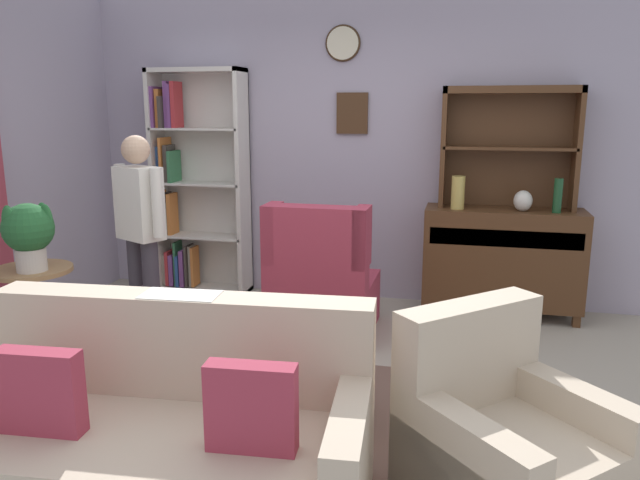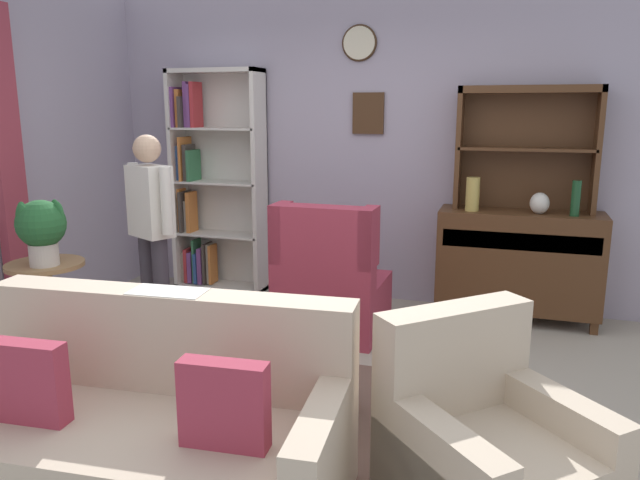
{
  "view_description": "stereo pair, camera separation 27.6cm",
  "coord_description": "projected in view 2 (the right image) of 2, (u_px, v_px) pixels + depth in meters",
  "views": [
    {
      "loc": [
        0.94,
        -3.34,
        1.75
      ],
      "look_at": [
        0.1,
        0.2,
        0.95
      ],
      "focal_mm": 33.99,
      "sensor_mm": 36.0,
      "label": 1
    },
    {
      "loc": [
        1.21,
        -3.27,
        1.75
      ],
      "look_at": [
        0.1,
        0.2,
        0.95
      ],
      "focal_mm": 33.99,
      "sensor_mm": 36.0,
      "label": 2
    }
  ],
  "objects": [
    {
      "name": "ground_plane",
      "position": [
        295.0,
        396.0,
        3.77
      ],
      "size": [
        5.4,
        4.6,
        0.02
      ],
      "primitive_type": "cube",
      "color": "#9E9384"
    },
    {
      "name": "wall_back",
      "position": [
        374.0,
        146.0,
        5.45
      ],
      "size": [
        5.0,
        0.09,
        2.8
      ],
      "color": "#A399AD",
      "rests_on": "ground_plane"
    },
    {
      "name": "area_rug",
      "position": [
        310.0,
        422.0,
        3.43
      ],
      "size": [
        2.96,
        1.69,
        0.01
      ],
      "primitive_type": "cube",
      "color": "brown",
      "rests_on": "ground_plane"
    },
    {
      "name": "bookshelf",
      "position": [
        211.0,
        185.0,
        5.82
      ],
      "size": [
        0.9,
        0.3,
        2.1
      ],
      "color": "silver",
      "rests_on": "ground_plane"
    },
    {
      "name": "sideboard",
      "position": [
        518.0,
        261.0,
        5.01
      ],
      "size": [
        1.3,
        0.45,
        0.92
      ],
      "color": "#4C2D19",
      "rests_on": "ground_plane"
    },
    {
      "name": "sideboard_hutch",
      "position": [
        527.0,
        131.0,
        4.89
      ],
      "size": [
        1.1,
        0.26,
        1.0
      ],
      "color": "#4C2D19",
      "rests_on": "sideboard"
    },
    {
      "name": "vase_tall",
      "position": [
        473.0,
        194.0,
        4.93
      ],
      "size": [
        0.11,
        0.11,
        0.27
      ],
      "primitive_type": "cylinder",
      "color": "tan",
      "rests_on": "sideboard"
    },
    {
      "name": "vase_round",
      "position": [
        540.0,
        203.0,
        4.8
      ],
      "size": [
        0.15,
        0.15,
        0.17
      ],
      "primitive_type": "ellipsoid",
      "color": "beige",
      "rests_on": "sideboard"
    },
    {
      "name": "bottle_wine",
      "position": [
        576.0,
        198.0,
        4.69
      ],
      "size": [
        0.07,
        0.07,
        0.28
      ],
      "primitive_type": "cylinder",
      "color": "#194223",
      "rests_on": "sideboard"
    },
    {
      "name": "couch_floral",
      "position": [
        147.0,
        434.0,
        2.72
      ],
      "size": [
        1.86,
        0.99,
        0.9
      ],
      "color": "beige",
      "rests_on": "ground_plane"
    },
    {
      "name": "armchair_floral",
      "position": [
        487.0,
        455.0,
        2.6
      ],
      "size": [
        1.08,
        1.08,
        0.88
      ],
      "color": "beige",
      "rests_on": "ground_plane"
    },
    {
      "name": "wingback_chair",
      "position": [
        330.0,
        287.0,
        4.71
      ],
      "size": [
        0.78,
        0.8,
        1.05
      ],
      "color": "#A33347",
      "rests_on": "ground_plane"
    },
    {
      "name": "plant_stand",
      "position": [
        49.0,
        300.0,
        4.22
      ],
      "size": [
        0.52,
        0.52,
        0.7
      ],
      "color": "#997047",
      "rests_on": "ground_plane"
    },
    {
      "name": "potted_plant_large",
      "position": [
        41.0,
        227.0,
        4.04
      ],
      "size": [
        0.32,
        0.32,
        0.45
      ],
      "color": "beige",
      "rests_on": "plant_stand"
    },
    {
      "name": "potted_plant_small",
      "position": [
        114.0,
        334.0,
        4.32
      ],
      "size": [
        0.2,
        0.2,
        0.28
      ],
      "color": "#AD6B4C",
      "rests_on": "ground_plane"
    },
    {
      "name": "person_reading",
      "position": [
        151.0,
        224.0,
        4.45
      ],
      "size": [
        0.5,
        0.33,
        1.56
      ],
      "color": "#38333D",
      "rests_on": "ground_plane"
    },
    {
      "name": "coffee_table",
      "position": [
        280.0,
        358.0,
        3.45
      ],
      "size": [
        0.8,
        0.5,
        0.42
      ],
      "color": "#4C2D19",
      "rests_on": "ground_plane"
    },
    {
      "name": "book_stack",
      "position": [
        267.0,
        331.0,
        3.54
      ],
      "size": [
        0.21,
        0.16,
        0.09
      ],
      "color": "gold",
      "rests_on": "coffee_table"
    }
  ]
}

